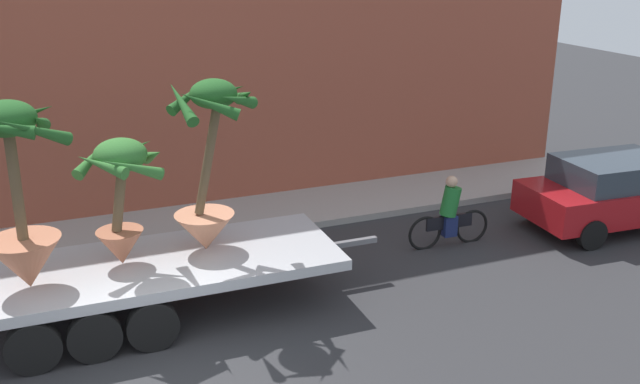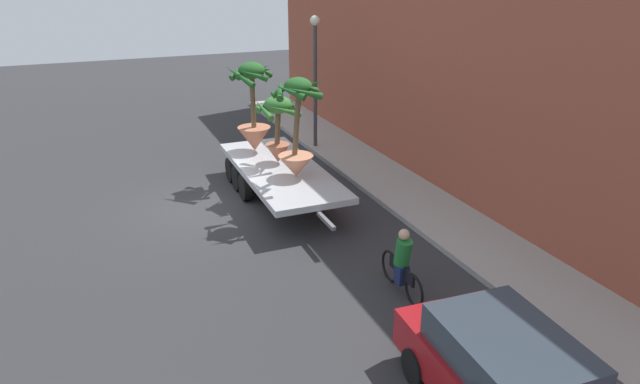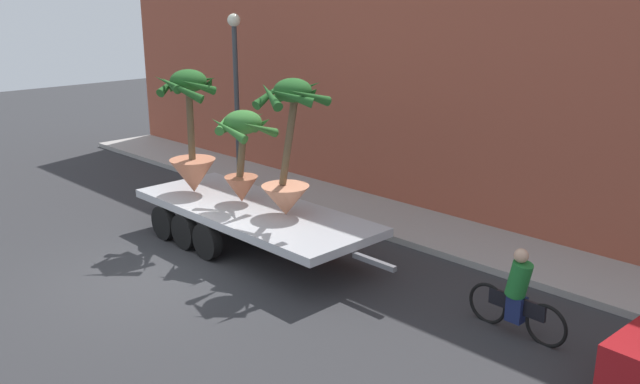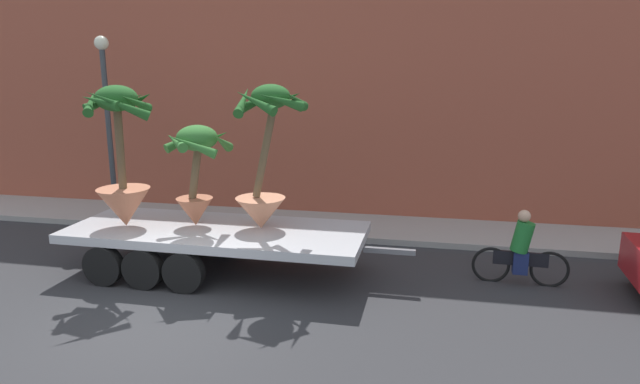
{
  "view_description": "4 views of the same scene",
  "coord_description": "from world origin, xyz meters",
  "px_view_note": "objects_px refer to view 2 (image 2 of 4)",
  "views": [
    {
      "loc": [
        -1.23,
        -8.3,
        5.89
      ],
      "look_at": [
        3.33,
        2.94,
        1.62
      ],
      "focal_mm": 39.54,
      "sensor_mm": 36.0,
      "label": 1
    },
    {
      "loc": [
        15.31,
        -2.59,
        6.66
      ],
      "look_at": [
        3.05,
        2.57,
        1.24
      ],
      "focal_mm": 31.43,
      "sensor_mm": 36.0,
      "label": 2
    },
    {
      "loc": [
        11.01,
        -6.19,
        5.42
      ],
      "look_at": [
        2.32,
        2.46,
        1.78
      ],
      "focal_mm": 37.0,
      "sensor_mm": 36.0,
      "label": 3
    },
    {
      "loc": [
        4.42,
        -7.49,
        4.18
      ],
      "look_at": [
        2.16,
        3.51,
        1.59
      ],
      "focal_mm": 30.3,
      "sensor_mm": 36.0,
      "label": 4
    }
  ],
  "objects_px": {
    "flatbed_trailer": "(278,171)",
    "potted_palm_rear": "(253,112)",
    "potted_palm_middle": "(278,124)",
    "street_lamp": "(315,65)",
    "potted_palm_front": "(297,133)",
    "cyclist": "(402,265)",
    "parked_car": "(511,382)"
  },
  "relations": [
    {
      "from": "potted_palm_rear",
      "to": "street_lamp",
      "type": "xyz_separation_m",
      "value": [
        -2.19,
        3.05,
        0.95
      ]
    },
    {
      "from": "potted_palm_rear",
      "to": "cyclist",
      "type": "xyz_separation_m",
      "value": [
        7.96,
        0.89,
        -1.61
      ]
    },
    {
      "from": "parked_car",
      "to": "potted_palm_rear",
      "type": "bearing_deg",
      "value": -177.98
    },
    {
      "from": "potted_palm_rear",
      "to": "potted_palm_middle",
      "type": "bearing_deg",
      "value": 12.41
    },
    {
      "from": "potted_palm_middle",
      "to": "street_lamp",
      "type": "relative_size",
      "value": 0.43
    },
    {
      "from": "potted_palm_front",
      "to": "cyclist",
      "type": "distance_m",
      "value": 5.33
    },
    {
      "from": "flatbed_trailer",
      "to": "potted_palm_rear",
      "type": "distance_m",
      "value": 2.24
    },
    {
      "from": "flatbed_trailer",
      "to": "potted_palm_front",
      "type": "height_order",
      "value": "potted_palm_front"
    },
    {
      "from": "flatbed_trailer",
      "to": "potted_palm_middle",
      "type": "distance_m",
      "value": 1.46
    },
    {
      "from": "potted_palm_rear",
      "to": "potted_palm_front",
      "type": "bearing_deg",
      "value": 7.64
    },
    {
      "from": "potted_palm_front",
      "to": "parked_car",
      "type": "height_order",
      "value": "potted_palm_front"
    },
    {
      "from": "potted_palm_front",
      "to": "parked_car",
      "type": "xyz_separation_m",
      "value": [
        9.02,
        0.03,
        -1.49
      ]
    },
    {
      "from": "cyclist",
      "to": "parked_car",
      "type": "bearing_deg",
      "value": -6.73
    },
    {
      "from": "flatbed_trailer",
      "to": "potted_palm_front",
      "type": "distance_m",
      "value": 2.02
    },
    {
      "from": "potted_palm_front",
      "to": "flatbed_trailer",
      "type": "bearing_deg",
      "value": -173.11
    },
    {
      "from": "street_lamp",
      "to": "cyclist",
      "type": "bearing_deg",
      "value": -12.02
    },
    {
      "from": "potted_palm_rear",
      "to": "potted_palm_front",
      "type": "height_order",
      "value": "potted_palm_front"
    },
    {
      "from": "potted_palm_rear",
      "to": "street_lamp",
      "type": "height_order",
      "value": "street_lamp"
    },
    {
      "from": "flatbed_trailer",
      "to": "potted_palm_rear",
      "type": "height_order",
      "value": "potted_palm_rear"
    },
    {
      "from": "street_lamp",
      "to": "potted_palm_front",
      "type": "bearing_deg",
      "value": -27.55
    },
    {
      "from": "potted_palm_middle",
      "to": "cyclist",
      "type": "relative_size",
      "value": 1.14
    },
    {
      "from": "cyclist",
      "to": "parked_car",
      "type": "height_order",
      "value": "parked_car"
    },
    {
      "from": "potted_palm_middle",
      "to": "cyclist",
      "type": "distance_m",
      "value": 6.69
    },
    {
      "from": "potted_palm_rear",
      "to": "potted_palm_middle",
      "type": "distance_m",
      "value": 1.52
    },
    {
      "from": "potted_palm_middle",
      "to": "street_lamp",
      "type": "xyz_separation_m",
      "value": [
        -3.67,
        2.72,
        1.02
      ]
    },
    {
      "from": "potted_palm_middle",
      "to": "parked_car",
      "type": "distance_m",
      "value": 10.55
    },
    {
      "from": "flatbed_trailer",
      "to": "parked_car",
      "type": "bearing_deg",
      "value": 1.03
    },
    {
      "from": "flatbed_trailer",
      "to": "street_lamp",
      "type": "bearing_deg",
      "value": 143.62
    },
    {
      "from": "potted_palm_front",
      "to": "street_lamp",
      "type": "bearing_deg",
      "value": 152.45
    },
    {
      "from": "flatbed_trailer",
      "to": "parked_car",
      "type": "relative_size",
      "value": 1.62
    },
    {
      "from": "potted_palm_rear",
      "to": "parked_car",
      "type": "xyz_separation_m",
      "value": [
        11.93,
        0.42,
        -1.45
      ]
    },
    {
      "from": "potted_palm_front",
      "to": "parked_car",
      "type": "relative_size",
      "value": 0.66
    }
  ]
}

